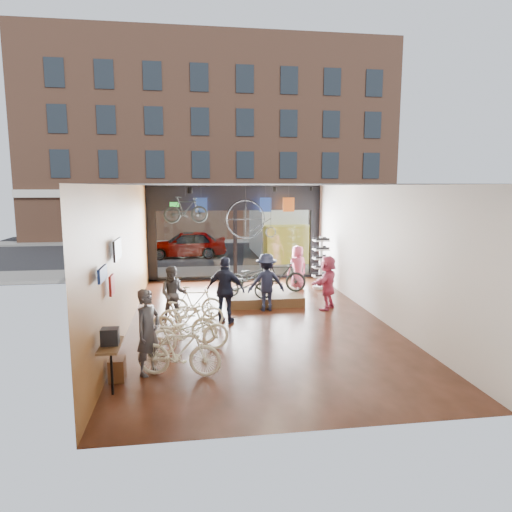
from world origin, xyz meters
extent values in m
cube|color=black|center=(0.00, 0.00, -0.02)|extent=(7.00, 12.00, 0.04)
cube|color=black|center=(0.00, 0.00, 3.82)|extent=(7.00, 12.00, 0.04)
cube|color=olive|center=(-3.52, 0.00, 1.90)|extent=(0.04, 12.00, 3.80)
cube|color=beige|center=(3.52, 0.00, 1.90)|extent=(0.04, 12.00, 3.80)
cube|color=beige|center=(0.00, -6.02, 1.90)|extent=(7.00, 0.04, 3.80)
cube|color=#198C26|center=(-2.40, 5.88, 3.05)|extent=(0.35, 0.06, 0.18)
cube|color=black|center=(0.00, 15.00, -0.01)|extent=(30.00, 18.00, 0.02)
cube|color=slate|center=(0.00, 7.20, 0.06)|extent=(30.00, 2.40, 0.12)
cube|color=slate|center=(0.00, 19.00, 0.06)|extent=(30.00, 2.00, 0.12)
cube|color=brown|center=(0.00, 21.50, 7.00)|extent=(26.00, 5.00, 14.00)
imported|color=gray|center=(-2.03, 12.00, 0.72)|extent=(4.21, 1.69, 1.43)
imported|color=#F0EECA|center=(-2.08, -3.57, 0.51)|extent=(1.77, 0.86, 1.02)
imported|color=#F0EECA|center=(-1.88, -2.29, 0.48)|extent=(1.94, 1.04, 0.97)
imported|color=#F0EECA|center=(-2.02, -1.61, 0.51)|extent=(1.76, 0.95, 1.02)
imported|color=#F0EECA|center=(-1.81, -0.55, 0.44)|extent=(1.72, 0.69, 0.89)
imported|color=#F0EECA|center=(-1.72, 0.42, 0.47)|extent=(1.59, 0.53, 0.94)
cube|color=#53371F|center=(0.52, 2.02, 0.15)|extent=(2.40, 1.80, 0.30)
imported|color=black|center=(-0.09, 1.45, 0.71)|extent=(1.66, 1.19, 0.83)
imported|color=black|center=(1.09, 2.12, 0.82)|extent=(1.79, 0.83, 1.04)
imported|color=black|center=(0.20, 2.59, 0.76)|extent=(1.83, 1.09, 0.91)
imported|color=#3F3F44|center=(-2.68, -3.37, 0.87)|extent=(0.71, 0.76, 1.75)
imported|color=#3F3F44|center=(-2.31, 0.23, 0.78)|extent=(0.82, 0.67, 1.57)
imported|color=#161C33|center=(-0.87, -0.14, 0.93)|extent=(1.18, 0.87, 1.86)
imported|color=#161C33|center=(0.45, 0.99, 0.88)|extent=(1.17, 0.71, 1.75)
imported|color=#CC4C72|center=(2.12, 3.88, 0.80)|extent=(0.91, 0.75, 1.60)
imported|color=#CC4C72|center=(2.35, 0.90, 0.84)|extent=(1.34, 1.53, 1.67)
imported|color=black|center=(-1.95, 4.20, 2.93)|extent=(1.62, 0.63, 0.95)
cube|color=#1E3F99|center=(-1.37, 5.20, 3.05)|extent=(0.45, 0.03, 0.55)
cube|color=#1E3F99|center=(1.13, 5.20, 3.05)|extent=(0.45, 0.03, 0.55)
cube|color=#CC5919|center=(2.04, 5.20, 3.05)|extent=(0.45, 0.03, 0.55)
camera|label=1|loc=(-1.81, -12.38, 3.76)|focal=32.00mm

